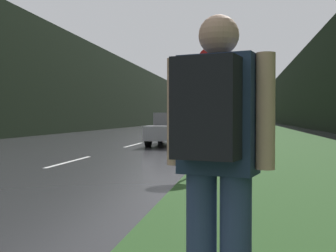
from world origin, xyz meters
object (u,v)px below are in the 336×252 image
object	(u,v)px
car_passing_near	(174,129)
delivery_truck	(205,113)
stop_sign	(212,93)
hitchhiker_with_backpack	(216,153)

from	to	relation	value
car_passing_near	delivery_truck	xyz separation A→B (m)	(-3.47, 58.05, 1.19)
stop_sign	car_passing_near	world-z (taller)	stop_sign
delivery_truck	stop_sign	bearing A→B (deg)	-85.10
stop_sign	delivery_truck	bearing A→B (deg)	94.90
stop_sign	delivery_truck	xyz separation A→B (m)	(-5.68, 66.16, 0.10)
stop_sign	hitchhiker_with_backpack	xyz separation A→B (m)	(0.55, -7.72, -0.76)
stop_sign	delivery_truck	distance (m)	66.41
car_passing_near	hitchhiker_with_backpack	bearing A→B (deg)	99.86
stop_sign	delivery_truck	world-z (taller)	delivery_truck
hitchhiker_with_backpack	delivery_truck	distance (m)	74.15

